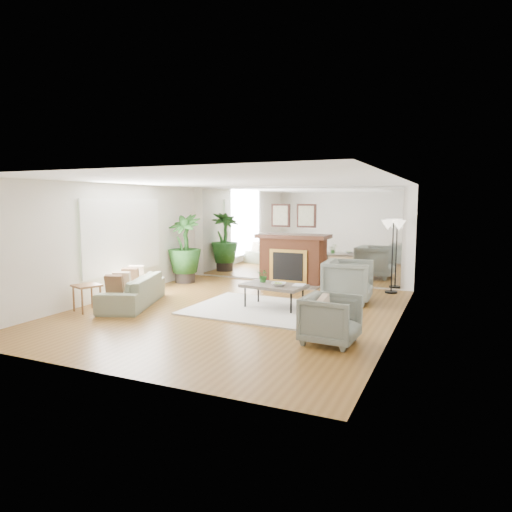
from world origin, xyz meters
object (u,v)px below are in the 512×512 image
at_px(coffee_table, 274,286).
at_px(side_table, 87,289).
at_px(armchair_front, 331,319).
at_px(floor_lamp, 393,231).
at_px(potted_ficus, 185,246).
at_px(armchair_back, 348,281).
at_px(fireplace, 291,258).
at_px(sofa, 133,291).

xyz_separation_m(coffee_table, side_table, (-3.22, -1.65, -0.01)).
distance_m(coffee_table, armchair_front, 2.32).
bearing_deg(floor_lamp, armchair_front, -94.26).
xyz_separation_m(coffee_table, potted_ficus, (-3.23, 1.81, 0.50)).
bearing_deg(armchair_front, coffee_table, 46.66).
relative_size(armchair_front, side_table, 1.36).
distance_m(armchair_back, armchair_front, 2.94).
bearing_deg(potted_ficus, armchair_front, -36.01).
height_order(potted_ficus, floor_lamp, potted_ficus).
bearing_deg(floor_lamp, armchair_back, -117.93).
relative_size(fireplace, sofa, 1.00).
height_order(coffee_table, side_table, side_table).
xyz_separation_m(armchair_front, floor_lamp, (0.32, 4.26, 1.08)).
relative_size(sofa, floor_lamp, 1.21).
xyz_separation_m(armchair_back, armchair_front, (0.40, -2.91, -0.08)).
distance_m(armchair_back, side_table, 5.27).
distance_m(fireplace, side_table, 5.09).
bearing_deg(side_table, sofa, 60.20).
xyz_separation_m(coffee_table, armchair_back, (1.20, 1.22, -0.00)).
bearing_deg(fireplace, sofa, -120.83).
bearing_deg(coffee_table, potted_ficus, 150.73).
bearing_deg(floor_lamp, side_table, -140.55).
xyz_separation_m(potted_ficus, floor_lamp, (5.13, 0.76, 0.49)).
height_order(sofa, potted_ficus, potted_ficus).
relative_size(fireplace, side_table, 3.47).
relative_size(fireplace, floor_lamp, 1.21).
bearing_deg(armchair_front, side_table, 92.97).
distance_m(fireplace, floor_lamp, 2.66).
bearing_deg(floor_lamp, coffee_table, -126.65).
xyz_separation_m(armchair_front, potted_ficus, (-4.82, 3.50, 0.59)).
bearing_deg(armchair_back, coffee_table, 131.92).
bearing_deg(side_table, potted_ficus, 90.09).
xyz_separation_m(fireplace, coffee_table, (0.63, -2.72, -0.21)).
distance_m(armchair_front, potted_ficus, 5.98).
height_order(fireplace, side_table, fireplace).
height_order(fireplace, armchair_front, fireplace).
relative_size(fireplace, coffee_table, 1.57).
bearing_deg(side_table, armchair_back, 33.08).
xyz_separation_m(sofa, armchair_front, (4.36, -0.83, 0.07)).
distance_m(armchair_back, potted_ficus, 4.49).
bearing_deg(floor_lamp, potted_ficus, -171.61).
height_order(fireplace, armchair_back, fireplace).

